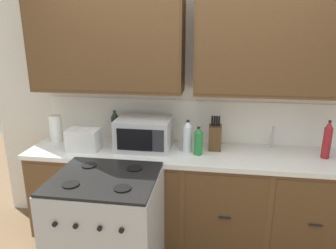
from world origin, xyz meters
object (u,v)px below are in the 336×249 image
(stove_range, at_px, (108,233))
(bottle_dark, at_px, (115,126))
(bottle_green, at_px, (198,141))
(bottle_clear, at_px, (188,136))
(toaster, at_px, (84,140))
(microwave, at_px, (144,134))
(knife_block, at_px, (215,137))
(bottle_red, at_px, (327,140))
(paper_towel_roll, at_px, (56,129))

(stove_range, bearing_deg, bottle_dark, 101.98)
(bottle_green, bearing_deg, bottle_clear, 148.16)
(toaster, xyz_separation_m, bottle_dark, (0.21, 0.26, 0.05))
(microwave, bearing_deg, knife_block, 6.65)
(stove_range, xyz_separation_m, microwave, (0.14, 0.65, 0.59))
(bottle_red, height_order, bottle_green, bottle_red)
(toaster, height_order, bottle_red, bottle_red)
(toaster, bearing_deg, microwave, 12.50)
(knife_block, relative_size, paper_towel_roll, 1.19)
(stove_range, distance_m, microwave, 0.89)
(microwave, bearing_deg, stove_range, -102.37)
(bottle_green, distance_m, bottle_clear, 0.12)
(bottle_red, bearing_deg, bottle_green, -175.65)
(stove_range, xyz_separation_m, bottle_dark, (-0.17, 0.80, 0.60))
(microwave, relative_size, toaster, 1.71)
(stove_range, xyz_separation_m, toaster, (-0.38, 0.54, 0.55))
(toaster, height_order, bottle_dark, bottle_dark)
(stove_range, bearing_deg, knife_block, 43.12)
(toaster, distance_m, bottle_dark, 0.34)
(bottle_clear, bearing_deg, stove_range, -130.32)
(stove_range, xyz_separation_m, paper_towel_roll, (-0.73, 0.71, 0.58))
(toaster, xyz_separation_m, bottle_green, (1.02, 0.04, 0.03))
(bottle_red, distance_m, bottle_green, 1.06)
(toaster, distance_m, knife_block, 1.17)
(knife_block, xyz_separation_m, bottle_clear, (-0.24, -0.09, 0.02))
(stove_range, height_order, paper_towel_roll, paper_towel_roll)
(paper_towel_roll, bearing_deg, knife_block, 0.78)
(microwave, bearing_deg, bottle_green, -9.07)
(toaster, distance_m, bottle_clear, 0.93)
(bottle_clear, bearing_deg, bottle_dark, 167.04)
(knife_block, relative_size, bottle_red, 0.95)
(bottle_clear, bearing_deg, bottle_green, -31.84)
(bottle_red, relative_size, bottle_clear, 1.14)
(stove_range, xyz_separation_m, bottle_green, (0.64, 0.57, 0.57))
(stove_range, relative_size, microwave, 1.98)
(bottle_red, height_order, bottle_clear, bottle_red)
(bottle_dark, relative_size, bottle_green, 1.24)
(knife_block, bearing_deg, paper_towel_roll, -179.22)
(paper_towel_roll, xyz_separation_m, bottle_red, (2.42, -0.05, 0.03))
(bottle_clear, bearing_deg, bottle_red, 0.99)
(bottle_dark, distance_m, bottle_green, 0.84)
(paper_towel_roll, distance_m, bottle_green, 1.37)
(toaster, distance_m, bottle_red, 2.08)
(paper_towel_roll, relative_size, bottle_dark, 0.85)
(microwave, height_order, bottle_clear, bottle_clear)
(microwave, xyz_separation_m, bottle_dark, (-0.31, 0.14, 0.01))
(paper_towel_roll, relative_size, bottle_green, 1.05)
(bottle_red, bearing_deg, toaster, -176.74)
(stove_range, relative_size, bottle_green, 3.83)
(bottle_red, xyz_separation_m, bottle_dark, (-1.86, 0.14, -0.01))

